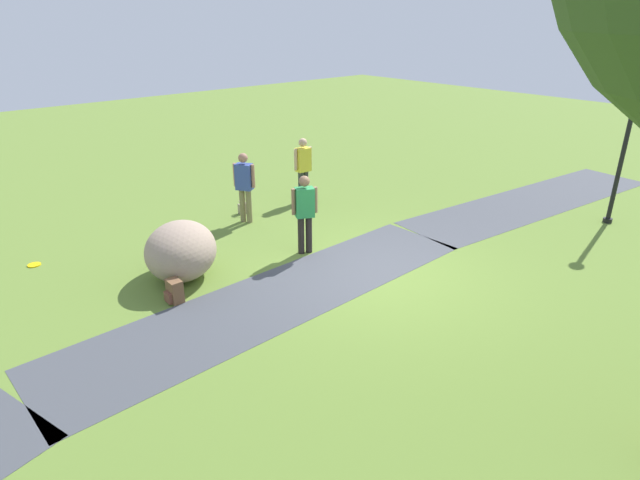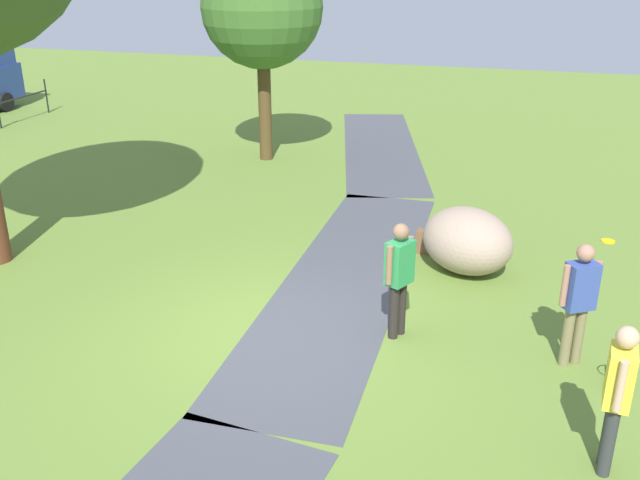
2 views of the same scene
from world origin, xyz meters
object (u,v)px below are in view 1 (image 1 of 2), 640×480
Objects in this scene: lawn_boulder at (181,251)px; backpack_by_boulder at (174,291)px; man_near_boulder at (305,209)px; handbag_on_grass at (245,207)px; lamp_post at (627,134)px; frisbee_on_grass at (34,265)px; passerby_on_path at (303,165)px; woman_with_handbag at (244,183)px.

lawn_boulder is 0.99m from backpack_by_boulder.
backpack_by_boulder is at bearing 1.44° from man_near_boulder.
handbag_on_grass is 4.33m from backpack_by_boulder.
backpack_by_boulder is at bearing 40.47° from handbag_on_grass.
lamp_post is 13.81× the size of frisbee_on_grass.
frisbee_on_grass is at bearing -34.87° from man_near_boulder.
passerby_on_path is 6.80× the size of frisbee_on_grass.
man_near_boulder is 4.02× the size of backpack_by_boulder.
backpack_by_boulder is at bearing 27.41° from passerby_on_path.
woman_with_handbag is at bearing -142.57° from backpack_by_boulder.
passerby_on_path is 5.61m from backpack_by_boulder.
frisbee_on_grass is (6.32, -0.51, -0.92)m from passerby_on_path.
lawn_boulder is 2.91m from woman_with_handbag.
woman_with_handbag is 4.05× the size of backpack_by_boulder.
lamp_post is at bearing 160.49° from backpack_by_boulder.
man_near_boulder is (0.07, 2.21, -0.01)m from woman_with_handbag.
handbag_on_grass is 4.69m from frisbee_on_grass.
man_near_boulder reaches higher than frisbee_on_grass.
man_near_boulder is 6.75× the size of frisbee_on_grass.
frisbee_on_grass is at bearing -10.17° from woman_with_handbag.
passerby_on_path is at bearing -53.53° from lamp_post.
passerby_on_path is at bearing -157.53° from lawn_boulder.
man_near_boulder reaches higher than backpack_by_boulder.
woman_with_handbag reaches higher than handbag_on_grass.
man_near_boulder is 3.00m from backpack_by_boulder.
handbag_on_grass is 0.82× the size of backpack_by_boulder.
backpack_by_boulder is 1.68× the size of frisbee_on_grass.
lawn_boulder is at bearing 129.91° from frisbee_on_grass.
lawn_boulder is 6.13× the size of handbag_on_grass.
passerby_on_path is at bearing -152.59° from backpack_by_boulder.
lamp_post reaches higher than frisbee_on_grass.
woman_with_handbag is 1.00× the size of passerby_on_path.
lamp_post reaches higher than handbag_on_grass.
woman_with_handbag reaches higher than lawn_boulder.
passerby_on_path is at bearing 175.38° from frisbee_on_grass.
handbag_on_grass is at bearing -8.78° from passerby_on_path.
lamp_post is at bearing 126.47° from passerby_on_path.
frisbee_on_grass is (4.69, -0.26, -0.13)m from handbag_on_grass.
lamp_post is at bearing 138.39° from woman_with_handbag.
lawn_boulder is 1.23× the size of passerby_on_path.
woman_with_handbag is 1.97m from passerby_on_path.
woman_with_handbag reaches higher than frisbee_on_grass.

